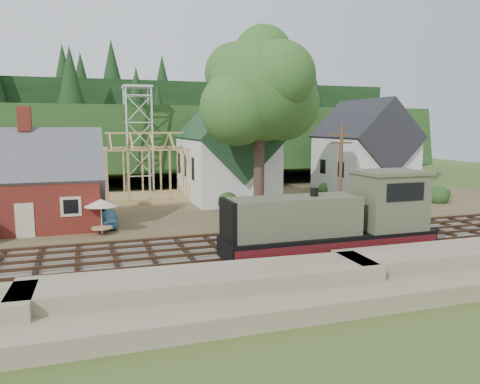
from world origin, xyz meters
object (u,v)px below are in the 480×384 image
object	(u,v)px
car_blue	(107,218)
car_red	(416,192)
patio_set	(101,204)
locomotive	(337,223)

from	to	relation	value
car_blue	car_red	xyz separation A→B (m)	(32.57, 5.41, -0.13)
car_red	patio_set	bearing A→B (deg)	107.51
locomotive	car_blue	bearing A→B (deg)	135.29
patio_set	locomotive	bearing A→B (deg)	-37.13
locomotive	patio_set	size ratio (longest dim) A/B	5.01
car_red	car_blue	bearing A→B (deg)	103.35
car_blue	car_red	world-z (taller)	car_blue
locomotive	patio_set	bearing A→B (deg)	142.87
car_blue	patio_set	distance (m)	3.02
car_red	patio_set	world-z (taller)	patio_set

